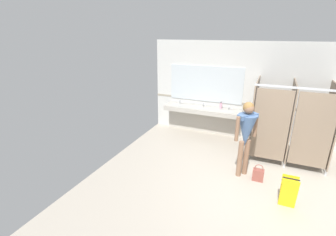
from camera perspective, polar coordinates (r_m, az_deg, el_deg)
ground_plane at (r=5.48m, az=21.06°, el=-16.21°), size 7.16×5.84×0.10m
wall_back at (r=7.39m, az=23.74°, el=5.21°), size 7.16×0.12×2.81m
wall_back_tile_band at (r=7.42m, az=23.35°, el=2.44°), size 7.16×0.01×0.06m
vanity_counter at (r=7.59m, az=8.12°, el=0.88°), size 2.35×0.52×0.97m
mirror_panel at (r=7.52m, az=8.85°, el=7.96°), size 2.25×0.02×1.08m
bathroom_stalls at (r=6.55m, az=26.88°, el=-0.53°), size 1.77×1.48×1.95m
person_standing at (r=5.38m, az=17.97°, el=-2.77°), size 0.56×0.56×1.70m
handbag at (r=5.70m, az=20.49°, el=-12.41°), size 0.23×0.15×0.38m
soap_dispenser at (r=7.45m, az=12.36°, el=2.88°), size 0.07×0.07×0.21m
wet_floor_sign at (r=5.06m, az=26.58°, el=-15.34°), size 0.28×0.19×0.61m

